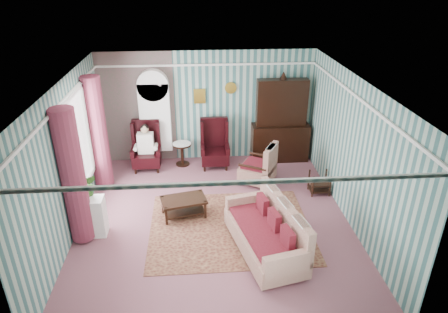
{
  "coord_description": "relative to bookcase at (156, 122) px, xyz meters",
  "views": [
    {
      "loc": [
        -0.33,
        -6.9,
        4.79
      ],
      "look_at": [
        0.25,
        0.6,
        1.16
      ],
      "focal_mm": 32.0,
      "sensor_mm": 36.0,
      "label": 1
    }
  ],
  "objects": [
    {
      "name": "bookcase",
      "position": [
        0.0,
        0.0,
        0.0
      ],
      "size": [
        0.8,
        0.28,
        2.24
      ],
      "primitive_type": "cube",
      "color": "white",
      "rests_on": "floor"
    },
    {
      "name": "nest_table",
      "position": [
        3.82,
        -1.94,
        -0.85
      ],
      "size": [
        0.45,
        0.38,
        0.54
      ],
      "primitive_type": "cube",
      "color": "black",
      "rests_on": "floor"
    },
    {
      "name": "coffee_table",
      "position": [
        0.72,
        -2.65,
        -0.91
      ],
      "size": [
        1.02,
        0.74,
        0.42
      ],
      "primitive_type": "cube",
      "rotation": [
        0.0,
        0.0,
        0.22
      ],
      "color": "black",
      "rests_on": "floor"
    },
    {
      "name": "rug",
      "position": [
        1.65,
        -3.14,
        -1.11
      ],
      "size": [
        3.2,
        2.6,
        0.01
      ],
      "primitive_type": "cube",
      "color": "#541C24",
      "rests_on": "floor"
    },
    {
      "name": "floral_armchair",
      "position": [
        2.47,
        -1.34,
        -0.6
      ],
      "size": [
        1.09,
        1.11,
        1.05
      ],
      "primitive_type": "cube",
      "rotation": [
        0.0,
        0.0,
        1.07
      ],
      "color": "#BFB694",
      "rests_on": "floor"
    },
    {
      "name": "round_side_table",
      "position": [
        0.65,
        -0.24,
        -0.82
      ],
      "size": [
        0.5,
        0.5,
        0.6
      ],
      "primitive_type": "cylinder",
      "color": "black",
      "rests_on": "floor"
    },
    {
      "name": "sofa",
      "position": [
        2.2,
        -3.94,
        -0.62
      ],
      "size": [
        1.46,
        2.21,
        0.99
      ],
      "primitive_type": "cube",
      "rotation": [
        0.0,
        0.0,
        1.8
      ],
      "color": "beige",
      "rests_on": "floor"
    },
    {
      "name": "wingback_right",
      "position": [
        1.5,
        -0.39,
        -0.5
      ],
      "size": [
        0.76,
        0.8,
        1.25
      ],
      "primitive_type": "cube",
      "color": "black",
      "rests_on": "floor"
    },
    {
      "name": "potted_plant_b",
      "position": [
        -1.02,
        -3.0,
        -0.1
      ],
      "size": [
        0.27,
        0.24,
        0.43
      ],
      "primitive_type": "imported",
      "rotation": [
        0.0,
        0.0,
        0.22
      ],
      "color": "#235319",
      "rests_on": "plant_stand"
    },
    {
      "name": "seated_woman",
      "position": [
        -0.25,
        -0.39,
        -0.53
      ],
      "size": [
        0.44,
        0.4,
        1.18
      ],
      "primitive_type": null,
      "color": "silver",
      "rests_on": "floor"
    },
    {
      "name": "potted_plant_c",
      "position": [
        -1.11,
        -3.06,
        -0.11
      ],
      "size": [
        0.27,
        0.27,
        0.42
      ],
      "primitive_type": "imported",
      "rotation": [
        0.0,
        0.0,
        0.17
      ],
      "color": "#275219",
      "rests_on": "plant_stand"
    },
    {
      "name": "floor",
      "position": [
        1.35,
        -2.84,
        -1.12
      ],
      "size": [
        6.0,
        6.0,
        0.0
      ],
      "primitive_type": "plane",
      "color": "#8A5057",
      "rests_on": "ground"
    },
    {
      "name": "plant_stand",
      "position": [
        -1.05,
        -3.14,
        -0.72
      ],
      "size": [
        0.55,
        0.35,
        0.8
      ],
      "primitive_type": "cube",
      "color": "white",
      "rests_on": "floor"
    },
    {
      "name": "dresser_hutch",
      "position": [
        3.25,
        -0.12,
        0.06
      ],
      "size": [
        1.5,
        0.56,
        2.36
      ],
      "primitive_type": "cube",
      "color": "black",
      "rests_on": "floor"
    },
    {
      "name": "wingback_left",
      "position": [
        -0.25,
        -0.39,
        -0.5
      ],
      "size": [
        0.76,
        0.8,
        1.25
      ],
      "primitive_type": "cube",
      "color": "black",
      "rests_on": "floor"
    },
    {
      "name": "room_shell",
      "position": [
        0.73,
        -2.66,
        0.89
      ],
      "size": [
        5.53,
        6.02,
        2.91
      ],
      "color": "#3B6B6A",
      "rests_on": "ground"
    },
    {
      "name": "potted_plant_a",
      "position": [
        -1.12,
        -3.26,
        -0.13
      ],
      "size": [
        0.37,
        0.33,
        0.37
      ],
      "primitive_type": "imported",
      "rotation": [
        0.0,
        0.0,
        -0.12
      ],
      "color": "#174917",
      "rests_on": "plant_stand"
    }
  ]
}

